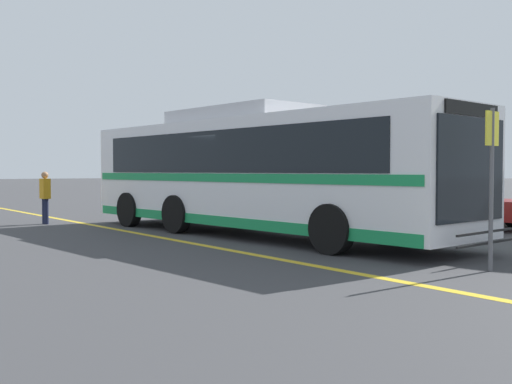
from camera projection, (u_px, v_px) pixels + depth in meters
name	position (u px, v px, depth m)	size (l,w,h in m)	color
ground_plane	(226.00, 232.00, 16.05)	(220.00, 220.00, 0.00)	#38383A
lane_strip_0	(181.00, 241.00, 13.89)	(0.20, 31.70, 0.01)	gold
curb_strip	(430.00, 218.00, 19.63)	(39.70, 0.36, 0.15)	#99999E
transit_bus	(256.00, 170.00, 15.18)	(12.15, 3.42, 3.25)	white
parked_car_0	(209.00, 190.00, 27.41)	(4.71, 2.01, 1.44)	olive
parked_car_1	(307.00, 195.00, 22.27)	(4.25, 2.15, 1.44)	silver
parked_car_2	(458.00, 203.00, 17.48)	(4.34, 2.02, 1.41)	maroon
pedestrian_0	(45.00, 194.00, 18.36)	(0.42, 0.23, 1.61)	#191E38
bus_stop_sign	(492.00, 169.00, 9.71)	(0.07, 0.40, 2.66)	#59595E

